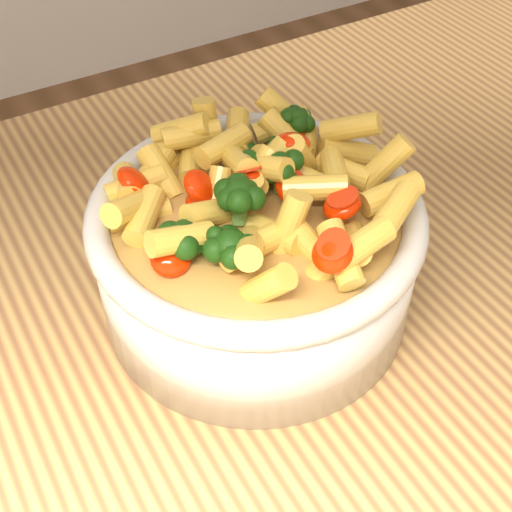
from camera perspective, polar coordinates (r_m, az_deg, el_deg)
table at (r=0.66m, az=9.65°, el=-8.93°), size 1.20×0.80×0.90m
serving_bowl at (r=0.53m, az=0.00°, el=0.10°), size 0.24×0.24×0.10m
pasta_salad at (r=0.48m, az=0.00°, el=5.56°), size 0.19×0.19×0.04m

